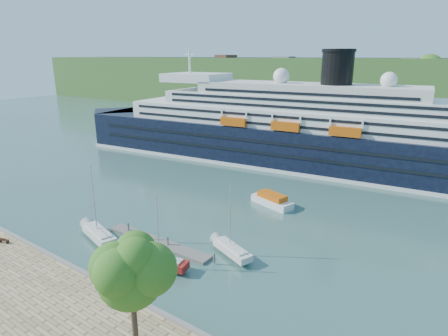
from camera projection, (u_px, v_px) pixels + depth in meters
ground at (83, 279)px, 43.82m from camera, size 400.00×400.00×0.00m
far_hillside at (386, 89)px, 153.95m from camera, size 400.00×50.00×24.00m
quay_coping at (81, 271)px, 43.33m from camera, size 220.00×0.50×0.30m
cruise_ship at (280, 108)px, 87.49m from camera, size 119.20×31.67×26.49m
park_bench at (4, 240)px, 49.94m from camera, size 1.58×1.07×0.94m
promenade_tree at (132, 291)px, 30.04m from camera, size 7.13×7.13×11.81m
floating_pontoon at (158, 242)px, 51.96m from camera, size 17.51×2.42×0.39m
sailboat_white_near at (96, 207)px, 51.07m from camera, size 8.45×4.31×10.52m
sailboat_red at (162, 235)px, 44.51m from camera, size 7.35×3.37×9.17m
sailboat_white_far at (232, 224)px, 47.28m from camera, size 7.38×4.41×9.22m
tender_launch at (272, 199)px, 64.96m from camera, size 8.33×4.73×2.18m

